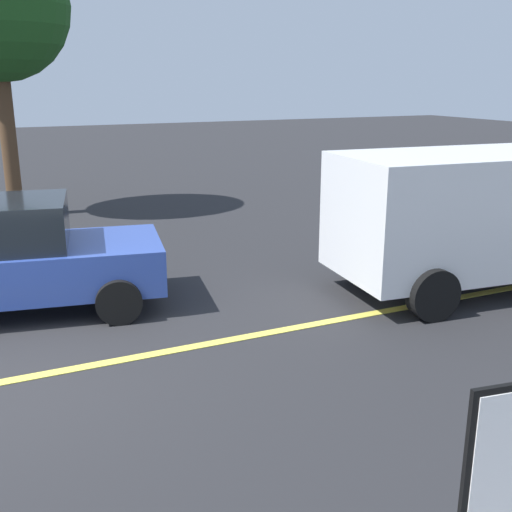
{
  "coord_description": "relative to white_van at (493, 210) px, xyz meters",
  "views": [
    {
      "loc": [
        0.16,
        -6.88,
        3.29
      ],
      "look_at": [
        3.08,
        -0.58,
        1.29
      ],
      "focal_mm": 43.25,
      "sensor_mm": 36.0,
      "label": 1
    }
  ],
  "objects": [
    {
      "name": "white_van",
      "position": [
        0.0,
        0.0,
        0.0
      ],
      "size": [
        5.37,
        2.66,
        2.2
      ],
      "color": "white",
      "rests_on": "ground_plane"
    },
    {
      "name": "car_blue_mid_road",
      "position": [
        -7.19,
        2.03,
        -0.44
      ],
      "size": [
        4.48,
        2.58,
        1.65
      ],
      "color": "#2D479E",
      "rests_on": "ground_plane"
    },
    {
      "name": "lane_marking_centre",
      "position": [
        -4.67,
        -0.3,
        -1.26
      ],
      "size": [
        28.0,
        0.16,
        0.01
      ],
      "primitive_type": "cube",
      "color": "#E0D14C"
    }
  ]
}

